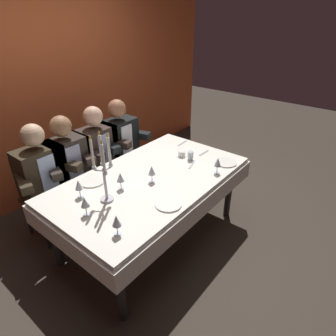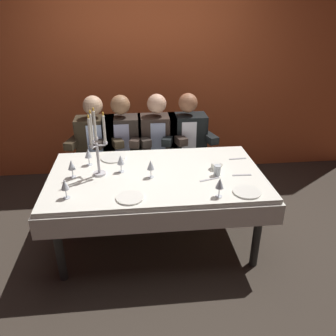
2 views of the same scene
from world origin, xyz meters
TOP-DOWN VIEW (x-y plane):
  - ground_plane at (0.00, 0.00)m, footprint 12.00×12.00m
  - back_wall at (0.00, 1.66)m, footprint 6.00×0.12m
  - dining_table at (0.00, 0.00)m, footprint 1.94×1.14m
  - candelabra at (-0.50, 0.03)m, footprint 0.15×0.17m
  - dinner_plate_0 at (0.70, -0.41)m, footprint 0.23×0.23m
  - dinner_plate_1 at (-0.39, 0.37)m, footprint 0.24×0.24m
  - dinner_plate_2 at (-0.23, -0.40)m, footprint 0.22×0.22m
  - wine_glass_0 at (-0.31, 0.07)m, footprint 0.07×0.07m
  - wine_glass_1 at (0.46, -0.45)m, footprint 0.07×0.07m
  - wine_glass_2 at (-0.61, 0.25)m, footprint 0.07×0.07m
  - wine_glass_3 at (-0.05, -0.06)m, footprint 0.07×0.07m
  - wine_glass_4 at (-0.73, -0.34)m, footprint 0.07×0.07m
  - wine_glass_5 at (-0.73, 0.01)m, footprint 0.07×0.07m
  - water_tumbler_0 at (0.53, -0.08)m, footprint 0.06×0.06m
  - coffee_cup_0 at (0.55, 0.04)m, footprint 0.13×0.12m
  - knife_0 at (0.45, -0.16)m, footprint 0.19×0.08m
  - spoon_1 at (0.82, 0.23)m, footprint 0.17×0.03m
  - fork_2 at (0.75, -0.11)m, footprint 0.17×0.02m
  - seated_diner_0 at (-0.60, 0.89)m, footprint 0.63×0.48m
  - seated_diner_1 at (-0.31, 0.89)m, footprint 0.63×0.48m
  - seated_diner_2 at (0.08, 0.89)m, footprint 0.63×0.48m
  - seated_diner_3 at (0.42, 0.89)m, footprint 0.63×0.48m

SIDE VIEW (x-z plane):
  - ground_plane at x=0.00m, z-range 0.00..0.00m
  - dining_table at x=0.00m, z-range 0.25..0.99m
  - seated_diner_0 at x=-0.60m, z-range 0.12..1.36m
  - seated_diner_1 at x=-0.31m, z-range 0.12..1.36m
  - seated_diner_2 at x=0.08m, z-range 0.12..1.36m
  - seated_diner_3 at x=0.42m, z-range 0.12..1.36m
  - knife_0 at x=0.45m, z-range 0.74..0.75m
  - spoon_1 at x=0.82m, z-range 0.74..0.75m
  - fork_2 at x=0.75m, z-range 0.74..0.75m
  - dinner_plate_0 at x=0.70m, z-range 0.74..0.75m
  - dinner_plate_1 at x=-0.39m, z-range 0.74..0.75m
  - dinner_plate_2 at x=-0.23m, z-range 0.74..0.75m
  - coffee_cup_0 at x=0.55m, z-range 0.74..0.80m
  - water_tumbler_0 at x=0.53m, z-range 0.74..0.83m
  - wine_glass_1 at x=0.46m, z-range 0.77..0.94m
  - wine_glass_2 at x=-0.61m, z-range 0.77..0.94m
  - wine_glass_3 at x=-0.05m, z-range 0.77..0.94m
  - wine_glass_4 at x=-0.73m, z-range 0.77..0.94m
  - wine_glass_5 at x=-0.73m, z-range 0.77..0.94m
  - wine_glass_0 at x=-0.31m, z-range 0.77..0.94m
  - candelabra at x=-0.50m, z-range 0.71..1.32m
  - back_wall at x=0.00m, z-range 0.00..2.70m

